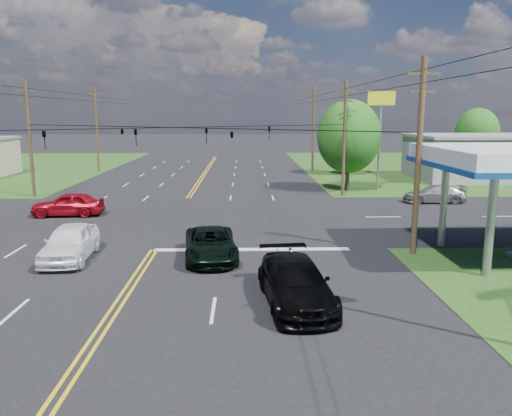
{
  "coord_description": "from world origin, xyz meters",
  "views": [
    {
      "loc": [
        4.62,
        -20.75,
        6.87
      ],
      "look_at": [
        5.26,
        6.0,
        1.81
      ],
      "focal_mm": 35.0,
      "sensor_mm": 36.0,
      "label": 1
    }
  ],
  "objects_px": {
    "retail_ne": "(481,158)",
    "pole_left_far": "(97,128)",
    "pole_se": "(419,155)",
    "pole_ne": "(344,138)",
    "tree_right_b": "(349,138)",
    "pickup_dkgreen": "(211,244)",
    "pole_nw": "(30,138)",
    "pickup_white": "(70,242)",
    "pole_right_far": "(313,128)",
    "tree_right_a": "(349,137)",
    "tree_far_r": "(477,133)",
    "suv_black": "(295,283)"
  },
  "relations": [
    {
      "from": "retail_ne",
      "to": "suv_black",
      "type": "bearing_deg",
      "value": -123.58
    },
    {
      "from": "pole_se",
      "to": "tree_right_b",
      "type": "relative_size",
      "value": 1.34
    },
    {
      "from": "pole_ne",
      "to": "pole_right_far",
      "type": "height_order",
      "value": "pole_right_far"
    },
    {
      "from": "pole_right_far",
      "to": "tree_right_b",
      "type": "bearing_deg",
      "value": -48.81
    },
    {
      "from": "pickup_white",
      "to": "tree_far_r",
      "type": "bearing_deg",
      "value": 43.08
    },
    {
      "from": "pole_ne",
      "to": "tree_far_r",
      "type": "distance_m",
      "value": 29.7
    },
    {
      "from": "retail_ne",
      "to": "pole_right_far",
      "type": "xyz_separation_m",
      "value": [
        -17.0,
        8.0,
        2.97
      ]
    },
    {
      "from": "pole_left_far",
      "to": "tree_right_a",
      "type": "xyz_separation_m",
      "value": [
        27.0,
        -16.0,
        -0.3
      ]
    },
    {
      "from": "pole_se",
      "to": "pickup_dkgreen",
      "type": "distance_m",
      "value": 10.86
    },
    {
      "from": "retail_ne",
      "to": "pole_se",
      "type": "xyz_separation_m",
      "value": [
        -17.0,
        -29.0,
        2.72
      ]
    },
    {
      "from": "pole_se",
      "to": "pole_right_far",
      "type": "distance_m",
      "value": 37.0
    },
    {
      "from": "tree_far_r",
      "to": "suv_black",
      "type": "xyz_separation_m",
      "value": [
        -27.52,
        -45.42,
        -3.73
      ]
    },
    {
      "from": "retail_ne",
      "to": "pole_se",
      "type": "distance_m",
      "value": 33.72
    },
    {
      "from": "pole_nw",
      "to": "pole_ne",
      "type": "distance_m",
      "value": 26.0
    },
    {
      "from": "pole_nw",
      "to": "pickup_dkgreen",
      "type": "xyz_separation_m",
      "value": [
        16.0,
        -18.53,
        -4.19
      ]
    },
    {
      "from": "tree_right_b",
      "to": "pickup_dkgreen",
      "type": "height_order",
      "value": "tree_right_b"
    },
    {
      "from": "pole_nw",
      "to": "pickup_white",
      "type": "distance_m",
      "value": 21.12
    },
    {
      "from": "tree_right_b",
      "to": "pickup_dkgreen",
      "type": "distance_m",
      "value": 36.31
    },
    {
      "from": "pole_ne",
      "to": "pickup_white",
      "type": "bearing_deg",
      "value": -132.04
    },
    {
      "from": "tree_right_a",
      "to": "pickup_dkgreen",
      "type": "relative_size",
      "value": 1.57
    },
    {
      "from": "retail_ne",
      "to": "pickup_dkgreen",
      "type": "distance_m",
      "value": 40.04
    },
    {
      "from": "pole_se",
      "to": "pickup_dkgreen",
      "type": "bearing_deg",
      "value": -176.96
    },
    {
      "from": "pole_se",
      "to": "pole_ne",
      "type": "bearing_deg",
      "value": 90.0
    },
    {
      "from": "suv_black",
      "to": "pole_ne",
      "type": "bearing_deg",
      "value": 69.11
    },
    {
      "from": "pole_se",
      "to": "pole_nw",
      "type": "bearing_deg",
      "value": 145.3
    },
    {
      "from": "pole_nw",
      "to": "tree_right_b",
      "type": "height_order",
      "value": "pole_nw"
    },
    {
      "from": "tree_far_r",
      "to": "pole_left_far",
      "type": "bearing_deg",
      "value": -177.56
    },
    {
      "from": "pickup_white",
      "to": "tree_right_a",
      "type": "bearing_deg",
      "value": 47.3
    },
    {
      "from": "pole_right_far",
      "to": "tree_far_r",
      "type": "xyz_separation_m",
      "value": [
        21.0,
        2.0,
        -0.62
      ]
    },
    {
      "from": "pickup_dkgreen",
      "to": "pickup_white",
      "type": "distance_m",
      "value": 6.7
    },
    {
      "from": "pole_se",
      "to": "pole_ne",
      "type": "distance_m",
      "value": 18.0
    },
    {
      "from": "pole_se",
      "to": "pole_nw",
      "type": "relative_size",
      "value": 1.0
    },
    {
      "from": "pole_se",
      "to": "tree_right_b",
      "type": "bearing_deg",
      "value": 83.95
    },
    {
      "from": "pole_left_far",
      "to": "pole_ne",
      "type": "bearing_deg",
      "value": -36.16
    },
    {
      "from": "pole_right_far",
      "to": "tree_right_a",
      "type": "height_order",
      "value": "pole_right_far"
    },
    {
      "from": "pole_nw",
      "to": "tree_right_b",
      "type": "distance_m",
      "value": 33.1
    },
    {
      "from": "pole_se",
      "to": "pole_nw",
      "type": "distance_m",
      "value": 31.62
    },
    {
      "from": "pole_se",
      "to": "pickup_dkgreen",
      "type": "height_order",
      "value": "pole_se"
    },
    {
      "from": "pole_se",
      "to": "pole_left_far",
      "type": "height_order",
      "value": "pole_left_far"
    },
    {
      "from": "pickup_dkgreen",
      "to": "retail_ne",
      "type": "bearing_deg",
      "value": 41.42
    },
    {
      "from": "pole_nw",
      "to": "pole_right_far",
      "type": "relative_size",
      "value": 0.95
    },
    {
      "from": "retail_ne",
      "to": "pole_right_far",
      "type": "relative_size",
      "value": 1.4
    },
    {
      "from": "retail_ne",
      "to": "pole_left_far",
      "type": "distance_m",
      "value": 43.84
    },
    {
      "from": "pole_se",
      "to": "pole_ne",
      "type": "height_order",
      "value": "same"
    },
    {
      "from": "pole_se",
      "to": "tree_right_b",
      "type": "distance_m",
      "value": 33.19
    },
    {
      "from": "pole_right_far",
      "to": "tree_far_r",
      "type": "relative_size",
      "value": 1.31
    },
    {
      "from": "tree_right_b",
      "to": "suv_black",
      "type": "relative_size",
      "value": 1.27
    },
    {
      "from": "pole_nw",
      "to": "pole_right_far",
      "type": "height_order",
      "value": "pole_right_far"
    },
    {
      "from": "pole_right_far",
      "to": "tree_right_b",
      "type": "xyz_separation_m",
      "value": [
        3.5,
        -4.0,
        -0.95
      ]
    },
    {
      "from": "pickup_dkgreen",
      "to": "tree_far_r",
      "type": "bearing_deg",
      "value": 45.76
    }
  ]
}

